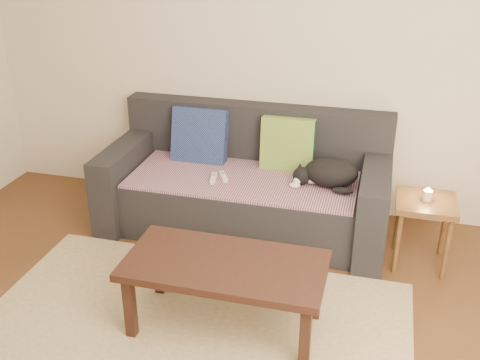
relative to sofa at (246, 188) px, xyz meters
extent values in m
cube|color=beige|center=(0.00, 0.43, 0.99)|extent=(4.50, 0.04, 2.60)
cube|color=#232328|center=(0.00, -0.07, -0.10)|extent=(1.70, 0.78, 0.42)
cube|color=#232328|center=(0.00, 0.33, 0.34)|extent=(2.10, 0.18, 0.45)
cube|color=#232328|center=(-0.95, -0.07, -0.01)|extent=(0.20, 0.90, 0.60)
cube|color=#232328|center=(0.95, -0.07, -0.01)|extent=(0.20, 0.90, 0.60)
cube|color=#3A274A|center=(0.00, -0.09, 0.12)|extent=(1.66, 0.74, 0.02)
cube|color=#101C45|center=(-0.42, 0.17, 0.32)|extent=(0.43, 0.21, 0.45)
cube|color=#0B4937|center=(0.28, 0.17, 0.32)|extent=(0.40, 0.15, 0.41)
ellipsoid|color=black|center=(0.64, -0.06, 0.23)|extent=(0.46, 0.41, 0.20)
sphere|color=black|center=(0.43, -0.10, 0.20)|extent=(0.17, 0.17, 0.13)
sphere|color=white|center=(0.41, -0.15, 0.18)|extent=(0.07, 0.07, 0.05)
ellipsoid|color=black|center=(0.73, -0.21, 0.17)|extent=(0.16, 0.11, 0.04)
cube|color=white|center=(-0.14, -0.15, 0.15)|extent=(0.11, 0.15, 0.03)
cube|color=white|center=(-0.20, -0.20, 0.15)|extent=(0.06, 0.15, 0.03)
cube|color=brown|center=(1.28, -0.23, 0.16)|extent=(0.39, 0.39, 0.04)
cylinder|color=brown|center=(1.13, -0.38, -0.09)|extent=(0.03, 0.03, 0.45)
cylinder|color=brown|center=(1.44, -0.38, -0.09)|extent=(0.03, 0.03, 0.45)
cylinder|color=brown|center=(1.13, -0.07, -0.09)|extent=(0.03, 0.03, 0.45)
cylinder|color=brown|center=(1.44, -0.07, -0.09)|extent=(0.03, 0.03, 0.45)
cylinder|color=beige|center=(1.28, -0.23, 0.21)|extent=(0.06, 0.06, 0.07)
sphere|color=#FFBF59|center=(1.28, -0.23, 0.26)|extent=(0.02, 0.02, 0.02)
cube|color=#C6B188|center=(0.00, -1.42, -0.30)|extent=(2.50, 1.80, 0.01)
cube|color=black|center=(0.19, -1.22, 0.12)|extent=(1.12, 0.56, 0.04)
cube|color=black|center=(-0.30, -1.43, -0.11)|extent=(0.06, 0.06, 0.40)
cube|color=black|center=(0.68, -1.43, -0.11)|extent=(0.06, 0.06, 0.40)
cube|color=black|center=(-0.30, -1.01, -0.11)|extent=(0.06, 0.06, 0.40)
cube|color=black|center=(0.68, -1.01, -0.11)|extent=(0.06, 0.06, 0.40)
camera|label=1|loc=(0.94, -3.72, 1.86)|focal=42.00mm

